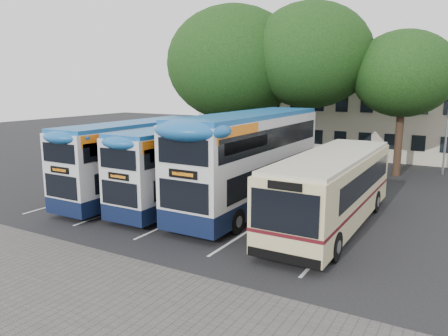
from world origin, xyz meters
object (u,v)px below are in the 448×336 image
tree_left (233,64)px  bus_dd_right (251,156)px  tree_mid (311,56)px  tree_right (404,74)px  bus_dd_left (136,157)px  bus_single (333,185)px  bus_dd_mid (186,161)px

tree_left → bus_dd_right: size_ratio=1.04×
tree_mid → tree_left: bearing=-171.2°
tree_right → bus_dd_left: 18.09m
tree_mid → bus_single: size_ratio=1.09×
tree_right → bus_single: tree_right is taller
tree_mid → tree_right: bearing=7.5°
tree_right → tree_left: bearing=-171.8°
tree_left → bus_dd_right: (6.71, -10.37, -5.03)m
bus_dd_left → bus_dd_right: size_ratio=0.87×
bus_dd_left → bus_dd_mid: bearing=6.9°
tree_left → bus_single: tree_left is taller
tree_right → bus_dd_right: tree_right is taller
tree_left → bus_dd_left: bearing=-87.6°
tree_right → bus_dd_mid: tree_right is taller
bus_single → bus_dd_right: bearing=169.5°
tree_right → bus_single: bearing=-93.1°
tree_left → bus_dd_right: bearing=-57.1°
bus_dd_left → tree_mid: bearing=67.5°
tree_right → bus_single: (-0.70, -12.86, -4.96)m
tree_left → bus_dd_mid: tree_left is taller
bus_dd_mid → bus_single: 7.60m
bus_dd_right → bus_dd_mid: bearing=-163.1°
tree_left → tree_right: tree_left is taller
bus_dd_right → tree_right: bearing=67.2°
bus_dd_right → bus_dd_left: bearing=-167.8°
tree_mid → tree_right: tree_mid is taller
tree_left → bus_dd_left: 12.89m
tree_left → bus_single: size_ratio=1.10×
tree_left → bus_dd_left: tree_left is taller
bus_dd_mid → tree_left: bearing=107.1°
tree_left → tree_right: 11.94m
bus_dd_mid → bus_single: size_ratio=0.90×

